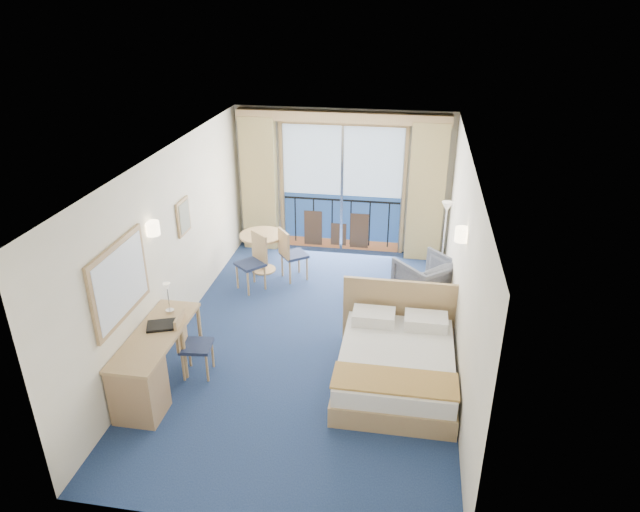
{
  "coord_description": "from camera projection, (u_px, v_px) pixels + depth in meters",
  "views": [
    {
      "loc": [
        1.27,
        -6.86,
        4.63
      ],
      "look_at": [
        0.09,
        0.2,
        1.25
      ],
      "focal_mm": 32.0,
      "sensor_mm": 36.0,
      "label": 1
    }
  ],
  "objects": [
    {
      "name": "phone",
      "position": [
        437.0,
        303.0,
        8.12
      ],
      "size": [
        0.24,
        0.22,
        0.09
      ],
      "primitive_type": "cube",
      "rotation": [
        0.0,
        0.0,
        -0.42
      ],
      "color": "white",
      "rests_on": "nightstand"
    },
    {
      "name": "desk",
      "position": [
        143.0,
        379.0,
        6.75
      ],
      "size": [
        0.57,
        1.65,
        0.77
      ],
      "color": "tan",
      "rests_on": "ground"
    },
    {
      "name": "floor",
      "position": [
        312.0,
        339.0,
        8.29
      ],
      "size": [
        6.5,
        6.5,
        0.0
      ],
      "primitive_type": "plane",
      "color": "navy",
      "rests_on": "ground"
    },
    {
      "name": "bed",
      "position": [
        396.0,
        363.0,
        7.28
      ],
      "size": [
        1.61,
        1.91,
        1.01
      ],
      "color": "tan",
      "rests_on": "ground"
    },
    {
      "name": "sconce_left",
      "position": [
        153.0,
        228.0,
        7.25
      ],
      "size": [
        0.18,
        0.18,
        0.18
      ],
      "primitive_type": "cylinder",
      "color": "#FFE4B2",
      "rests_on": "room_walls"
    },
    {
      "name": "wall_print",
      "position": [
        184.0,
        217.0,
        8.3
      ],
      "size": [
        0.04,
        0.42,
        0.52
      ],
      "color": "tan",
      "rests_on": "room_walls"
    },
    {
      "name": "floor_lamp",
      "position": [
        446.0,
        222.0,
        9.49
      ],
      "size": [
        0.2,
        0.2,
        1.44
      ],
      "color": "silver",
      "rests_on": "ground"
    },
    {
      "name": "curtain_left",
      "position": [
        259.0,
        184.0,
        10.71
      ],
      "size": [
        0.65,
        0.22,
        2.55
      ],
      "primitive_type": "cube",
      "color": "tan",
      "rests_on": "room_walls"
    },
    {
      "name": "armchair",
      "position": [
        426.0,
        280.0,
        9.12
      ],
      "size": [
        1.15,
        1.16,
        0.76
      ],
      "primitive_type": "imported",
      "rotation": [
        0.0,
        0.0,
        3.87
      ],
      "color": "#434752",
      "rests_on": "ground"
    },
    {
      "name": "mirror",
      "position": [
        120.0,
        282.0,
        6.58
      ],
      "size": [
        0.05,
        1.25,
        0.95
      ],
      "color": "tan",
      "rests_on": "room_walls"
    },
    {
      "name": "round_table",
      "position": [
        262.0,
        243.0,
        10.07
      ],
      "size": [
        0.78,
        0.78,
        0.71
      ],
      "color": "tan",
      "rests_on": "ground"
    },
    {
      "name": "pelmet",
      "position": [
        342.0,
        117.0,
        9.95
      ],
      "size": [
        3.8,
        0.25,
        0.18
      ],
      "primitive_type": "cube",
      "color": "tan",
      "rests_on": "room_walls"
    },
    {
      "name": "room_walls",
      "position": [
        311.0,
        226.0,
        7.53
      ],
      "size": [
        4.04,
        6.54,
        2.72
      ],
      "color": "silver",
      "rests_on": "ground"
    },
    {
      "name": "curtain_right",
      "position": [
        426.0,
        193.0,
        10.25
      ],
      "size": [
        0.65,
        0.22,
        2.55
      ],
      "primitive_type": "cube",
      "color": "tan",
      "rests_on": "room_walls"
    },
    {
      "name": "balcony_door",
      "position": [
        342.0,
        193.0,
        10.67
      ],
      "size": [
        2.36,
        0.03,
        2.52
      ],
      "color": "navy",
      "rests_on": "room_walls"
    },
    {
      "name": "sconce_right",
      "position": [
        462.0,
        234.0,
        7.07
      ],
      "size": [
        0.18,
        0.18,
        0.18
      ],
      "primitive_type": "cylinder",
      "color": "#FFE4B2",
      "rests_on": "room_walls"
    },
    {
      "name": "desk_lamp",
      "position": [
        167.0,
        292.0,
        7.33
      ],
      "size": [
        0.11,
        0.11,
        0.41
      ],
      "color": "silver",
      "rests_on": "desk"
    },
    {
      "name": "table_chair_b",
      "position": [
        254.0,
        258.0,
        9.48
      ],
      "size": [
        0.59,
        0.59,
        0.96
      ],
      "rotation": [
        0.0,
        0.0,
        -0.71
      ],
      "color": "#212B4D",
      "rests_on": "ground"
    },
    {
      "name": "desk_chair",
      "position": [
        190.0,
        341.0,
        7.34
      ],
      "size": [
        0.43,
        0.43,
        0.9
      ],
      "rotation": [
        0.0,
        0.0,
        1.68
      ],
      "color": "#212B4D",
      "rests_on": "ground"
    },
    {
      "name": "table_chair_a",
      "position": [
        290.0,
        252.0,
        9.76
      ],
      "size": [
        0.57,
        0.57,
        0.94
      ],
      "rotation": [
        0.0,
        0.0,
        2.22
      ],
      "color": "#212B4D",
      "rests_on": "ground"
    },
    {
      "name": "nightstand",
      "position": [
        437.0,
        322.0,
        8.21
      ],
      "size": [
        0.39,
        0.38,
        0.52
      ],
      "primitive_type": "cube",
      "color": "#9D7A53",
      "rests_on": "ground"
    },
    {
      "name": "folder",
      "position": [
        161.0,
        325.0,
        7.14
      ],
      "size": [
        0.42,
        0.37,
        0.03
      ],
      "primitive_type": "cube",
      "rotation": [
        0.0,
        0.0,
        0.37
      ],
      "color": "black",
      "rests_on": "desk"
    }
  ]
}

